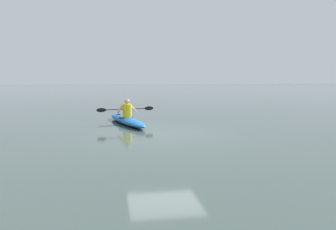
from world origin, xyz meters
The scene contains 3 objects.
ground_plane centered at (0.00, 0.00, 0.00)m, with size 160.00×160.00×0.00m, color #384742.
kayak centered at (1.14, -2.67, 0.14)m, with size 1.69×4.31×0.28m.
kayaker centered at (1.13, -2.63, 0.59)m, with size 2.38×0.69×0.76m.
Camera 1 is at (1.79, 11.50, 1.93)m, focal length 36.89 mm.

